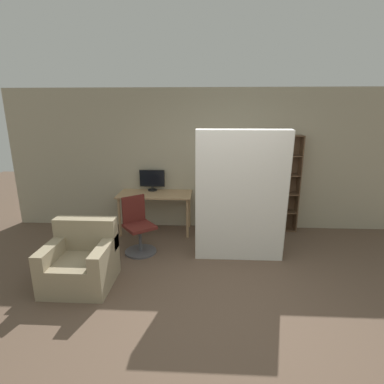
# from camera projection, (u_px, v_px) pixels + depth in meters

# --- Properties ---
(ground_plane) EXTENTS (16.00, 16.00, 0.00)m
(ground_plane) POSITION_uv_depth(u_px,v_px,m) (214.00, 311.00, 3.53)
(ground_plane) COLOR brown
(wall_back) EXTENTS (8.00, 0.06, 2.70)m
(wall_back) POSITION_uv_depth(u_px,v_px,m) (213.00, 161.00, 5.81)
(wall_back) COLOR tan
(wall_back) RESTS_ON ground
(desk) EXTENTS (1.39, 0.64, 0.77)m
(desk) POSITION_uv_depth(u_px,v_px,m) (155.00, 198.00, 5.70)
(desk) COLOR tan
(desk) RESTS_ON ground
(monitor) EXTENTS (0.49, 0.18, 0.41)m
(monitor) POSITION_uv_depth(u_px,v_px,m) (152.00, 179.00, 5.82)
(monitor) COLOR black
(monitor) RESTS_ON desk
(office_chair) EXTENTS (0.62, 0.62, 0.93)m
(office_chair) POSITION_uv_depth(u_px,v_px,m) (138.00, 230.00, 4.94)
(office_chair) COLOR #4C4C51
(office_chair) RESTS_ON ground
(bookshelf) EXTENTS (0.69, 0.26, 1.85)m
(bookshelf) POSITION_uv_depth(u_px,v_px,m) (276.00, 183.00, 5.73)
(bookshelf) COLOR brown
(bookshelf) RESTS_ON ground
(mattress_near) EXTENTS (1.37, 0.29, 2.04)m
(mattress_near) POSITION_uv_depth(u_px,v_px,m) (241.00, 197.00, 4.52)
(mattress_near) COLOR silver
(mattress_near) RESTS_ON ground
(armchair) EXTENTS (0.85, 0.80, 0.85)m
(armchair) POSITION_uv_depth(u_px,v_px,m) (81.00, 261.00, 4.04)
(armchair) COLOR gray
(armchair) RESTS_ON ground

